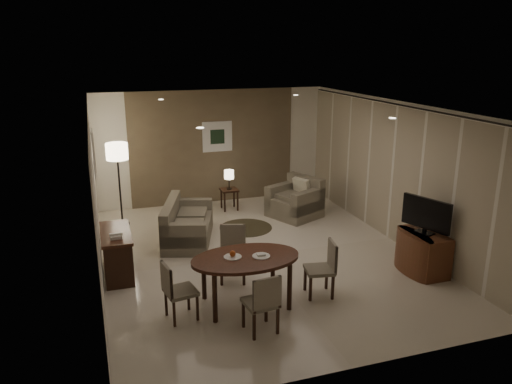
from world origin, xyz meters
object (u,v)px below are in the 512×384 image
object	(u,v)px
chair_far	(233,255)
chair_left	(181,291)
floor_lamp	(120,185)
console_desk	(117,253)
dining_table	(246,281)
chair_right	(319,269)
chair_near	(260,302)
side_table	(229,199)
tv_cabinet	(423,252)
sofa	(188,221)
armchair	(295,198)

from	to	relation	value
chair_far	chair_left	distance (m)	1.35
chair_left	floor_lamp	bearing A→B (deg)	-3.18
console_desk	dining_table	xyz separation A→B (m)	(1.73, -1.63, -0.00)
chair_right	floor_lamp	size ratio (longest dim) A/B	0.48
console_desk	chair_near	xyz separation A→B (m)	(1.71, -2.37, 0.05)
side_table	floor_lamp	world-z (taller)	floor_lamp
side_table	tv_cabinet	bearing A→B (deg)	-62.36
tv_cabinet	sofa	distance (m)	4.37
chair_left	chair_right	bearing A→B (deg)	-99.99
console_desk	chair_left	bearing A→B (deg)	-66.13
chair_left	sofa	xyz separation A→B (m)	(0.64, 2.85, -0.03)
chair_right	sofa	xyz separation A→B (m)	(-1.48, 2.83, -0.03)
console_desk	tv_cabinet	distance (m)	5.11
chair_far	armchair	bearing A→B (deg)	67.68
dining_table	side_table	xyz separation A→B (m)	(0.94, 4.36, -0.13)
chair_near	armchair	size ratio (longest dim) A/B	0.87
dining_table	armchair	bearing A→B (deg)	57.46
chair_far	sofa	bearing A→B (deg)	117.80
dining_table	chair_near	size ratio (longest dim) A/B	1.86
chair_near	side_table	world-z (taller)	chair_near
tv_cabinet	chair_near	bearing A→B (deg)	-164.65
dining_table	side_table	bearing A→B (deg)	77.88
floor_lamp	armchair	bearing A→B (deg)	-10.19
console_desk	tv_cabinet	world-z (taller)	console_desk
console_desk	side_table	distance (m)	3.83
chair_far	floor_lamp	bearing A→B (deg)	132.41
dining_table	chair_far	size ratio (longest dim) A/B	1.79
chair_left	chair_right	world-z (taller)	chair_right
armchair	chair_right	bearing A→B (deg)	-41.77
tv_cabinet	chair_far	distance (m)	3.20
dining_table	chair_far	bearing A→B (deg)	87.90
tv_cabinet	dining_table	xyz separation A→B (m)	(-3.16, -0.13, 0.02)
armchair	floor_lamp	world-z (taller)	floor_lamp
console_desk	sofa	bearing A→B (deg)	38.84
tv_cabinet	chair_left	xyz separation A→B (m)	(-4.13, -0.22, 0.07)
console_desk	chair_far	xyz separation A→B (m)	(1.76, -0.82, 0.07)
tv_cabinet	chair_left	size ratio (longest dim) A/B	1.07
dining_table	side_table	world-z (taller)	dining_table
tv_cabinet	chair_right	size ratio (longest dim) A/B	1.05
dining_table	chair_far	distance (m)	0.81
sofa	side_table	bearing A→B (deg)	-21.09
dining_table	sofa	bearing A→B (deg)	96.92
armchair	sofa	bearing A→B (deg)	-100.41
chair_near	chair_right	xyz separation A→B (m)	(1.17, 0.67, -0.00)
sofa	armchair	xyz separation A→B (m)	(2.51, 0.66, 0.04)
console_desk	chair_left	world-z (taller)	chair_left
dining_table	chair_right	bearing A→B (deg)	-3.88
chair_far	chair_left	size ratio (longest dim) A/B	1.06
sofa	floor_lamp	size ratio (longest dim) A/B	0.95
console_desk	floor_lamp	size ratio (longest dim) A/B	0.68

